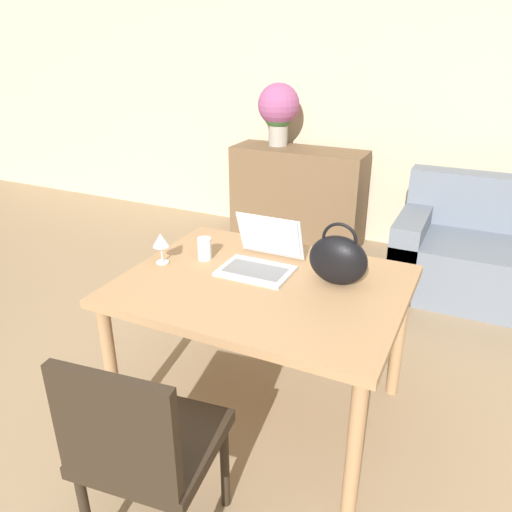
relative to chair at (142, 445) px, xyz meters
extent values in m
plane|color=#997F60|center=(0.04, 0.23, -0.50)|extent=(14.00, 14.00, 0.00)
cube|color=beige|center=(0.04, 3.37, 0.85)|extent=(10.00, 0.06, 2.70)
cube|color=#A87F56|center=(0.05, 0.84, 0.21)|extent=(1.25, 0.97, 0.04)
cylinder|color=#A87F56|center=(-0.51, 0.42, -0.15)|extent=(0.06, 0.06, 0.69)
cylinder|color=#A87F56|center=(0.62, 0.42, -0.15)|extent=(0.06, 0.06, 0.69)
cylinder|color=#A87F56|center=(-0.51, 1.27, -0.15)|extent=(0.06, 0.06, 0.69)
cylinder|color=#A87F56|center=(0.62, 1.27, -0.15)|extent=(0.06, 0.06, 0.69)
cube|color=#2D2319|center=(-0.01, 0.07, -0.06)|extent=(0.49, 0.49, 0.05)
cube|color=#2D2319|center=(0.01, -0.13, 0.17)|extent=(0.42, 0.09, 0.41)
cylinder|color=#2D2319|center=(-0.21, 0.23, -0.29)|extent=(0.04, 0.04, 0.42)
cylinder|color=#2D2319|center=(0.15, 0.28, -0.29)|extent=(0.04, 0.04, 0.42)
cube|color=slate|center=(1.07, 2.64, -0.29)|extent=(1.44, 0.81, 0.42)
cube|color=slate|center=(1.07, 2.95, 0.12)|extent=(1.44, 0.20, 0.40)
cube|color=slate|center=(0.45, 2.64, -0.22)|extent=(0.20, 0.81, 0.56)
cube|color=brown|center=(-0.62, 3.03, -0.07)|extent=(1.16, 0.40, 0.85)
cube|color=silver|center=(-0.02, 0.92, 0.24)|extent=(0.33, 0.24, 0.02)
cube|color=gray|center=(-0.02, 0.91, 0.25)|extent=(0.28, 0.15, 0.00)
cube|color=silver|center=(-0.02, 1.08, 0.36)|extent=(0.33, 0.09, 0.22)
cube|color=silver|center=(-0.02, 1.07, 0.36)|extent=(0.30, 0.08, 0.20)
cylinder|color=silver|center=(-0.31, 0.95, 0.29)|extent=(0.07, 0.07, 0.11)
cylinder|color=silver|center=(-0.47, 0.82, 0.24)|extent=(0.06, 0.06, 0.01)
cylinder|color=silver|center=(-0.47, 0.82, 0.28)|extent=(0.01, 0.01, 0.08)
cone|color=silver|center=(-0.47, 0.82, 0.35)|extent=(0.08, 0.08, 0.07)
ellipsoid|color=black|center=(0.36, 0.97, 0.35)|extent=(0.26, 0.13, 0.23)
torus|color=black|center=(0.36, 0.97, 0.44)|extent=(0.16, 0.01, 0.16)
cylinder|color=#9E998E|center=(-0.84, 3.09, 0.46)|extent=(0.17, 0.17, 0.21)
sphere|color=#3D6B38|center=(-0.84, 3.09, 0.63)|extent=(0.27, 0.27, 0.27)
sphere|color=#994C7F|center=(-0.84, 3.09, 0.70)|extent=(0.36, 0.36, 0.36)
camera|label=1|loc=(0.89, -0.97, 1.25)|focal=35.00mm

